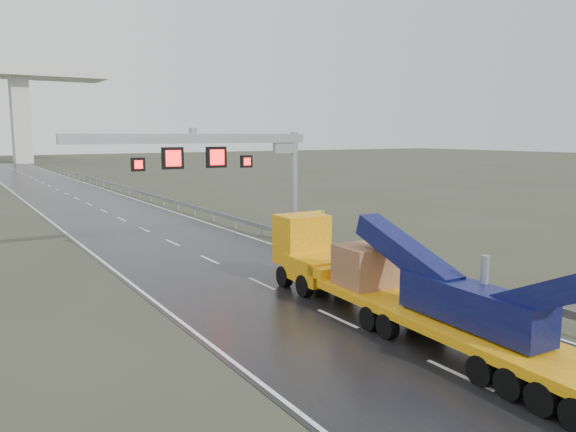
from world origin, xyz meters
TOP-DOWN VIEW (x-y plane):
  - ground at (0.00, 0.00)m, footprint 400.00×400.00m
  - road at (0.00, 40.00)m, footprint 11.00×200.00m
  - guardrail at (6.10, 30.00)m, footprint 0.20×140.00m
  - sign_gantry at (2.10, 17.99)m, footprint 14.90×1.20m
  - heavy_haul_truck at (1.43, 3.13)m, footprint 3.31×17.06m
  - exit_sign_pair at (7.58, 16.41)m, footprint 1.32×0.27m
  - striped_barrier at (7.87, 16.69)m, footprint 0.68×0.46m

SIDE VIEW (x-z plane):
  - ground at x=0.00m, z-range 0.00..0.00m
  - road at x=0.00m, z-range 0.00..0.02m
  - striped_barrier at x=7.87m, z-range 0.00..1.05m
  - guardrail at x=6.10m, z-range 0.00..1.40m
  - heavy_haul_truck at x=1.43m, z-range -0.45..3.53m
  - exit_sign_pair at x=7.58m, z-range 0.45..2.73m
  - sign_gantry at x=2.10m, z-range 1.90..9.33m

